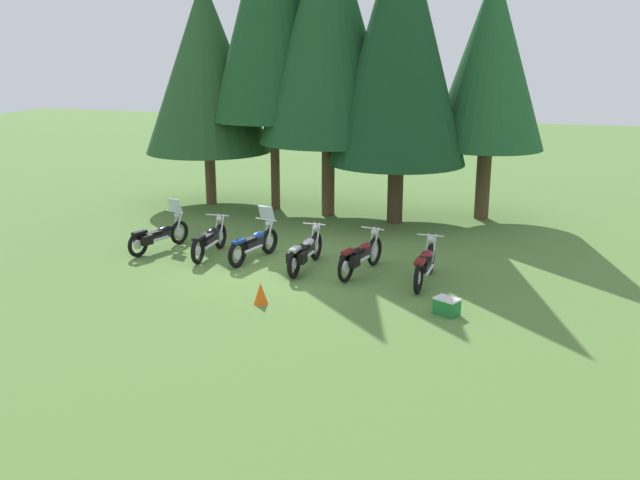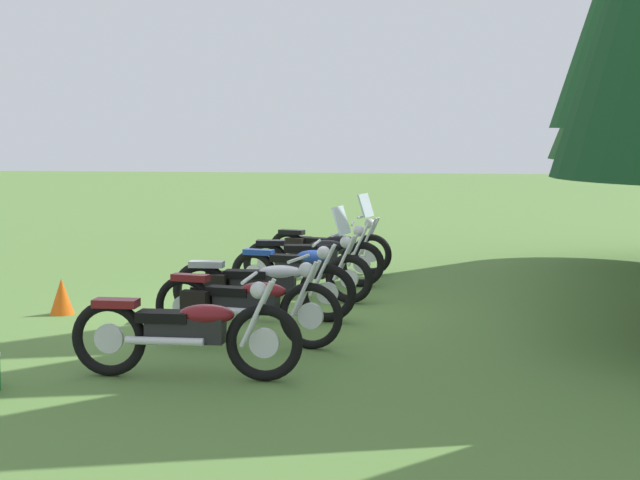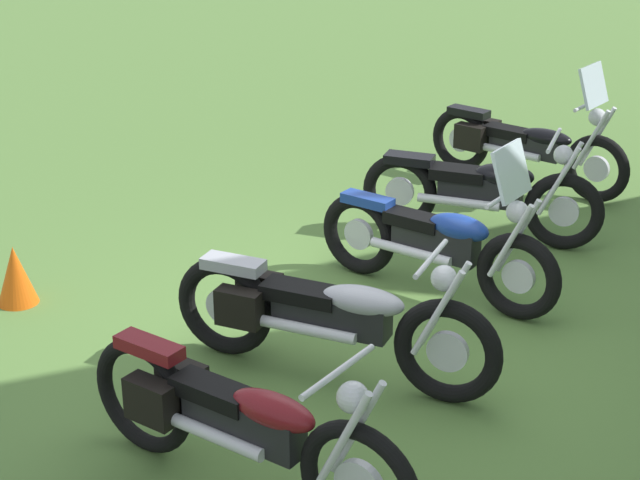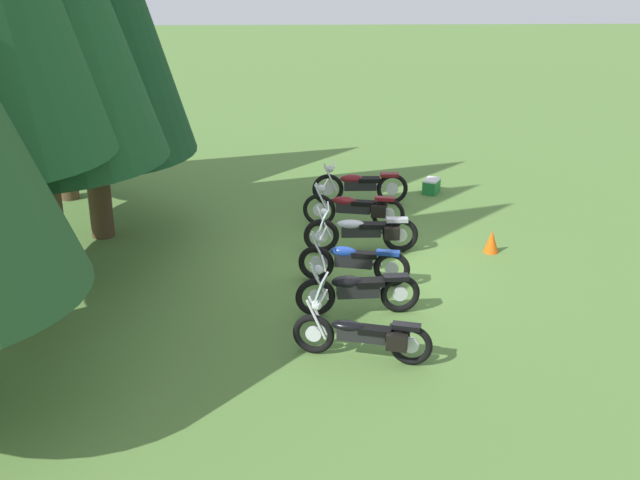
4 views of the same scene
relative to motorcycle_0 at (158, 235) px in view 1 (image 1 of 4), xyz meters
The scene contains 14 objects.
ground_plane 3.73m from the motorcycle_0, ahead, with size 80.00×80.00×0.00m, color #547A38.
motorcycle_0 is the anchor object (origin of this frame).
motorcycle_1 1.58m from the motorcycle_0, ahead, with size 0.68×2.20×1.00m.
motorcycle_2 2.88m from the motorcycle_0, ahead, with size 0.74×2.12×1.36m.
motorcycle_3 4.41m from the motorcycle_0, ahead, with size 0.61×2.38×1.02m.
motorcycle_4 5.83m from the motorcycle_0, ahead, with size 0.79×2.27×1.03m.
motorcycle_5 7.48m from the motorcycle_0, ahead, with size 0.65×2.32×1.03m.
pine_tree_0 7.52m from the motorcycle_0, 103.30° to the left, with size 4.38×4.38×7.78m.
pine_tree_1 8.78m from the motorcycle_0, 79.42° to the left, with size 4.20×4.20×10.62m.
pine_tree_2 8.54m from the motorcycle_0, 60.88° to the left, with size 4.51×4.51×9.74m.
pine_tree_3 9.25m from the motorcycle_0, 44.06° to the left, with size 4.30×4.30×9.49m.
pine_tree_4 11.47m from the motorcycle_0, 39.71° to the left, with size 3.60×3.60×7.89m.
picnic_cooler 8.60m from the motorcycle_0, 15.92° to the right, with size 0.60×0.53×0.37m.
traffic_cone 5.27m from the motorcycle_0, 34.74° to the right, with size 0.32×0.32×0.48m, color #EA590F.
Camera 1 is at (6.33, -15.90, 5.33)m, focal length 38.94 mm.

